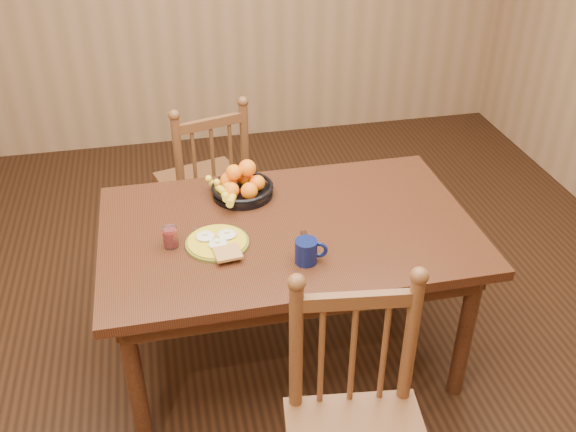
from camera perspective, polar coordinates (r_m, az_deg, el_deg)
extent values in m
cube|color=black|center=(3.25, 0.00, -12.00)|extent=(4.50, 5.00, 0.01)
cube|color=black|center=(2.78, 0.00, -1.26)|extent=(1.60, 1.00, 0.04)
cube|color=black|center=(3.17, -1.59, 1.83)|extent=(1.40, 0.04, 0.10)
cube|color=black|center=(2.50, 2.03, -7.92)|extent=(1.40, 0.04, 0.10)
cube|color=black|center=(3.03, 13.44, -0.76)|extent=(0.04, 0.84, 0.10)
cube|color=black|center=(2.79, -14.65, -4.18)|extent=(0.04, 0.84, 0.10)
cylinder|color=black|center=(2.69, -13.35, -14.39)|extent=(0.07, 0.07, 0.70)
cylinder|color=black|center=(2.93, 15.46, -10.01)|extent=(0.07, 0.07, 0.70)
cylinder|color=black|center=(3.29, -13.54, -4.24)|extent=(0.07, 0.07, 0.70)
cylinder|color=black|center=(3.49, 9.92, -1.39)|extent=(0.07, 0.07, 0.70)
cube|color=#4B2D16|center=(3.69, -7.59, 2.90)|extent=(0.55, 0.54, 0.04)
cylinder|color=#4B2D16|center=(4.01, -5.78, 1.63)|extent=(0.04, 0.04, 0.44)
cylinder|color=#4B2D16|center=(3.91, -10.78, 0.32)|extent=(0.04, 0.04, 0.44)
cylinder|color=#4B2D16|center=(3.73, -3.72, -0.82)|extent=(0.04, 0.04, 0.44)
cylinder|color=#4B2D16|center=(3.63, -9.04, -2.31)|extent=(0.04, 0.04, 0.44)
cylinder|color=#4B2D16|center=(3.46, -3.87, 6.03)|extent=(0.05, 0.05, 0.53)
cylinder|color=#4B2D16|center=(3.35, -9.66, 4.64)|extent=(0.05, 0.05, 0.53)
cylinder|color=#4B2D16|center=(3.42, -6.67, 4.59)|extent=(0.02, 0.02, 0.41)
cube|color=#4B2D16|center=(3.32, -6.93, 8.18)|extent=(0.36, 0.13, 0.05)
cylinder|color=#4B2D16|center=(2.17, 0.72, -11.69)|extent=(0.05, 0.05, 0.56)
cylinder|color=#4B2D16|center=(2.23, 10.81, -10.90)|extent=(0.05, 0.05, 0.56)
cylinder|color=#4B2D16|center=(2.23, 5.77, -12.32)|extent=(0.02, 0.02, 0.43)
cube|color=#4B2D16|center=(2.07, 6.14, -7.48)|extent=(0.39, 0.08, 0.05)
cylinder|color=#59601E|center=(2.67, -6.30, -2.40)|extent=(0.26, 0.26, 0.01)
cylinder|color=gold|center=(2.66, -6.31, -2.28)|extent=(0.24, 0.24, 0.01)
ellipsoid|color=silver|center=(2.68, -7.36, -1.78)|extent=(0.08, 0.08, 0.01)
cube|color=#F2E08C|center=(2.68, -7.38, -1.58)|extent=(0.02, 0.02, 0.01)
ellipsoid|color=silver|center=(2.68, -5.44, -1.61)|extent=(0.08, 0.08, 0.01)
cube|color=#F2E08C|center=(2.68, -5.46, -1.42)|extent=(0.02, 0.02, 0.01)
ellipsoid|color=silver|center=(2.63, -6.25, -2.45)|extent=(0.08, 0.08, 0.01)
cube|color=#F2E08C|center=(2.63, -6.26, -2.25)|extent=(0.02, 0.02, 0.01)
cube|color=brown|center=(2.57, -5.39, -3.30)|extent=(0.12, 0.11, 0.01)
cube|color=silver|center=(2.64, 1.62, -2.64)|extent=(0.01, 0.15, 0.00)
cube|color=silver|center=(2.71, 1.45, -1.59)|extent=(0.03, 0.05, 0.00)
cube|color=silver|center=(2.70, -7.67, -2.12)|extent=(0.04, 0.12, 0.00)
ellipsoid|color=silver|center=(2.76, -8.13, -1.26)|extent=(0.03, 0.04, 0.01)
cylinder|color=#0B123D|center=(2.53, 1.62, -3.18)|extent=(0.09, 0.09, 0.10)
torus|color=#0B123D|center=(2.54, 2.76, -3.03)|extent=(0.07, 0.04, 0.07)
cylinder|color=black|center=(2.50, 1.63, -2.32)|extent=(0.08, 0.08, 0.00)
cylinder|color=silver|center=(2.66, -10.41, -1.86)|extent=(0.06, 0.06, 0.09)
cylinder|color=maroon|center=(2.67, -10.40, -1.98)|extent=(0.05, 0.05, 0.07)
cylinder|color=black|center=(2.99, -4.05, 2.03)|extent=(0.28, 0.28, 0.02)
torus|color=black|center=(2.97, -4.08, 2.61)|extent=(0.29, 0.29, 0.02)
cylinder|color=black|center=(2.99, -4.04, 1.90)|extent=(0.10, 0.10, 0.01)
sphere|color=orange|center=(2.97, -2.75, 2.96)|extent=(0.07, 0.07, 0.07)
sphere|color=orange|center=(3.02, -3.86, 3.51)|extent=(0.08, 0.08, 0.08)
sphere|color=orange|center=(2.99, -5.29, 3.14)|extent=(0.08, 0.08, 0.08)
sphere|color=orange|center=(2.92, -5.07, 2.30)|extent=(0.07, 0.07, 0.07)
sphere|color=orange|center=(2.91, -3.46, 2.25)|extent=(0.08, 0.08, 0.08)
sphere|color=orange|center=(2.96, -3.65, 4.26)|extent=(0.08, 0.08, 0.08)
sphere|color=orange|center=(2.94, -4.84, 3.88)|extent=(0.07, 0.07, 0.07)
cylinder|color=yellow|center=(2.93, -5.70, 2.03)|extent=(0.10, 0.17, 0.07)
cylinder|color=yellow|center=(2.97, -6.20, 2.47)|extent=(0.14, 0.15, 0.07)
cylinder|color=yellow|center=(2.89, -4.98, 1.60)|extent=(0.06, 0.18, 0.07)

